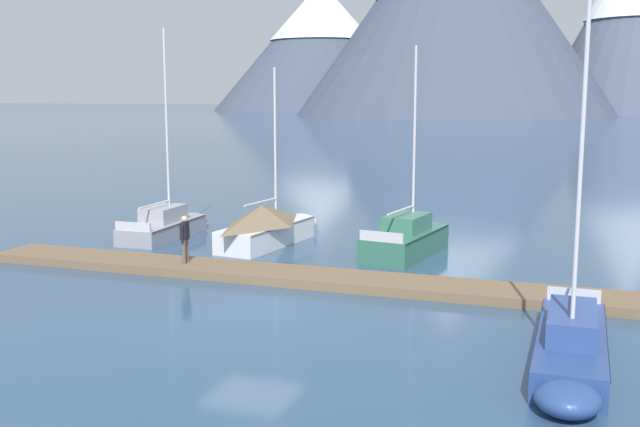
% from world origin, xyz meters
% --- Properties ---
extents(ground_plane, '(700.00, 700.00, 0.00)m').
position_xyz_m(ground_plane, '(0.00, 0.00, 0.00)').
color(ground_plane, '#2D4C6B').
extents(mountain_west_summit, '(75.24, 75.24, 43.93)m').
position_xyz_m(mountain_west_summit, '(-79.84, 235.77, 23.07)').
color(mountain_west_summit, '#424C60').
rests_on(mountain_west_summit, ground).
extents(dock, '(23.82, 2.21, 0.30)m').
position_xyz_m(dock, '(0.00, 4.00, 0.15)').
color(dock, brown).
rests_on(dock, ground).
extents(sailboat_nearest_berth, '(1.94, 5.96, 9.01)m').
position_xyz_m(sailboat_nearest_berth, '(-8.43, 9.66, 0.53)').
color(sailboat_nearest_berth, '#93939E').
rests_on(sailboat_nearest_berth, ground).
extents(sailboat_second_berth, '(2.55, 6.70, 7.29)m').
position_xyz_m(sailboat_second_berth, '(-3.46, 9.45, 0.82)').
color(sailboat_second_berth, white).
rests_on(sailboat_second_berth, ground).
extents(sailboat_mid_dock_port, '(2.66, 6.27, 8.05)m').
position_xyz_m(sailboat_mid_dock_port, '(2.50, 9.65, 0.63)').
color(sailboat_mid_dock_port, '#336B56').
rests_on(sailboat_mid_dock_port, ground).
extents(sailboat_mid_dock_starboard, '(1.59, 6.87, 8.52)m').
position_xyz_m(sailboat_mid_dock_starboard, '(8.76, -1.60, 0.52)').
color(sailboat_mid_dock_starboard, navy).
rests_on(sailboat_mid_dock_starboard, ground).
extents(person_on_dock, '(0.27, 0.59, 1.69)m').
position_xyz_m(person_on_dock, '(-4.36, 3.99, 1.26)').
color(person_on_dock, brown).
rests_on(person_on_dock, dock).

